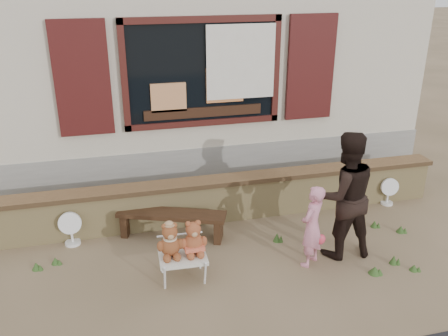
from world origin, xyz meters
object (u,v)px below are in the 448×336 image
object	(u,v)px
bench	(172,219)
folding_chair	(182,256)
child	(312,226)
teddy_bear_left	(170,239)
adult	(344,195)
teddy_bear_right	(193,237)

from	to	relation	value
bench	folding_chair	world-z (taller)	bench
folding_chair	child	size ratio (longest dim) A/B	0.54
teddy_bear_left	adult	distance (m)	2.28
teddy_bear_left	child	world-z (taller)	child
bench	teddy_bear_left	size ratio (longest dim) A/B	3.45
folding_chair	teddy_bear_right	world-z (taller)	teddy_bear_right
teddy_bear_left	adult	bearing A→B (deg)	3.65
folding_chair	child	world-z (taller)	child
teddy_bear_left	teddy_bear_right	size ratio (longest dim) A/B	1.00
bench	teddy_bear_left	bearing A→B (deg)	-76.92
teddy_bear_left	child	xyz separation A→B (m)	(1.78, -0.09, -0.02)
folding_chair	adult	size ratio (longest dim) A/B	0.34
child	adult	size ratio (longest dim) A/B	0.64
teddy_bear_left	child	size ratio (longest dim) A/B	0.40
teddy_bear_right	child	bearing A→B (deg)	-0.63
child	folding_chair	bearing A→B (deg)	-42.18
adult	bench	bearing A→B (deg)	-22.55
teddy_bear_left	teddy_bear_right	distance (m)	0.28
folding_chair	teddy_bear_right	xyz separation A→B (m)	(0.14, -0.01, 0.26)
bench	adult	xyz separation A→B (m)	(2.10, -0.96, 0.57)
folding_chair	adult	bearing A→B (deg)	3.89
child	bench	bearing A→B (deg)	-73.23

